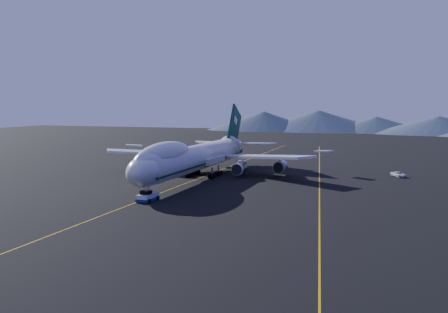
% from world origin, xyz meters
% --- Properties ---
extents(ground, '(500.00, 500.00, 0.00)m').
position_xyz_m(ground, '(0.00, 0.00, 0.00)').
color(ground, black).
rests_on(ground, ground).
extents(taxiway_line_main, '(0.25, 220.00, 0.01)m').
position_xyz_m(taxiway_line_main, '(0.00, 0.00, 0.01)').
color(taxiway_line_main, '#C3920B').
rests_on(taxiway_line_main, ground).
extents(taxiway_line_side, '(28.08, 198.09, 0.01)m').
position_xyz_m(taxiway_line_side, '(30.00, 10.00, 0.01)').
color(taxiway_line_side, '#C3920B').
rests_on(taxiway_line_side, ground).
extents(boeing_747, '(59.62, 72.43, 19.37)m').
position_xyz_m(boeing_747, '(0.00, 0.03, 5.81)').
color(boeing_747, silver).
rests_on(boeing_747, ground).
extents(pushback_tug, '(3.17, 5.33, 2.28)m').
position_xyz_m(pushback_tug, '(1.46, -29.68, 0.72)').
color(pushback_tug, silver).
rests_on(pushback_tug, ground).
extents(service_van, '(4.53, 5.34, 1.36)m').
position_xyz_m(service_van, '(49.26, 21.18, 0.68)').
color(service_van, silver).
rests_on(service_van, ground).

